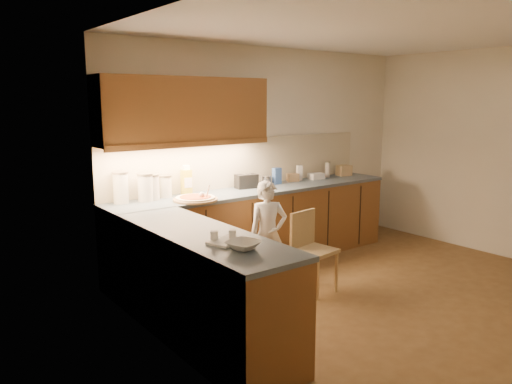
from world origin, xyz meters
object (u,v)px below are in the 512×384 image
(child, at_px, (268,235))
(oil_jug, at_px, (186,181))
(wooden_chair, at_px, (310,245))
(toaster, at_px, (246,181))
(pizza_on_board, at_px, (196,199))

(child, distance_m, oil_jug, 1.10)
(wooden_chair, bearing_deg, toaster, 80.90)
(wooden_chair, height_order, oil_jug, oil_jug)
(toaster, bearing_deg, child, -100.87)
(child, height_order, toaster, child)
(pizza_on_board, bearing_deg, wooden_chair, -45.31)
(oil_jug, bearing_deg, child, -61.11)
(child, relative_size, toaster, 4.04)
(child, bearing_deg, pizza_on_board, 156.70)
(pizza_on_board, distance_m, child, 0.85)
(pizza_on_board, bearing_deg, oil_jug, 75.77)
(wooden_chair, height_order, toaster, toaster)
(wooden_chair, xyz_separation_m, toaster, (0.02, 1.13, 0.52))
(toaster, bearing_deg, wooden_chair, -80.90)
(wooden_chair, relative_size, toaster, 2.95)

